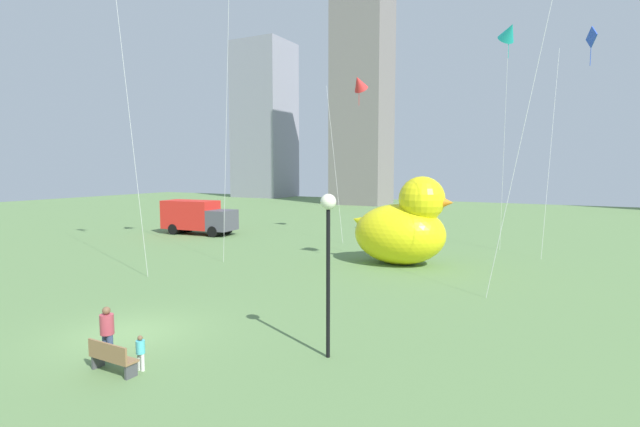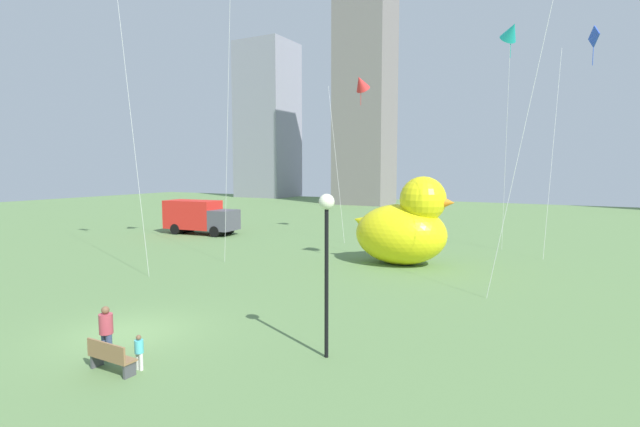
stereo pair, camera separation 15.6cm
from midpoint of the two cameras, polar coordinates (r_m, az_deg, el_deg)
The scene contains 11 objects.
ground_plane at distance 18.05m, azimuth -21.55°, elevation -13.16°, with size 140.00×140.00×0.00m, color #60844C.
park_bench at distance 14.87m, azimuth -23.51°, elevation -15.38°, with size 1.54×0.48×0.90m.
person_adult at distance 15.72m, azimuth -23.91°, elevation -12.63°, with size 0.39×0.39×1.61m.
person_child at distance 14.75m, azimuth -20.51°, elevation -15.10°, with size 0.25×0.25×1.01m.
giant_inflatable_duck at distance 28.24m, azimuth 10.19°, elevation -1.61°, with size 6.23×4.00×5.17m.
lamppost at distance 13.94m, azimuth 1.11°, elevation -2.47°, with size 0.47×0.47×4.90m.
box_truck at distance 41.90m, azimuth -14.08°, elevation -0.41°, with size 6.58×2.89×2.85m.
city_skyline at distance 77.17m, azimuth 22.59°, elevation 12.40°, with size 85.99×19.97×41.00m.
kite_red at distance 38.54m, azimuth 5.02°, elevation 15.22°, with size 3.52×3.71×12.97m.
kite_teal at distance 35.98m, azimuth 21.99°, elevation 19.46°, with size 1.84×1.90×15.38m.
kite_blue at distance 34.67m, azimuth 29.64°, elevation 16.71°, with size 2.45×3.94×14.16m.
Camera 2 is at (13.32, -10.83, 5.66)m, focal length 26.79 mm.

